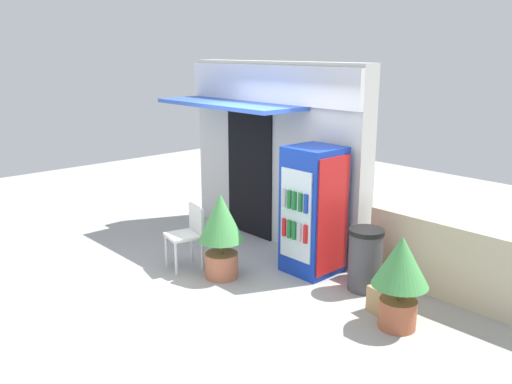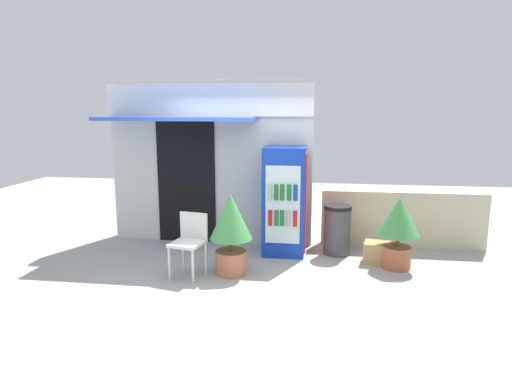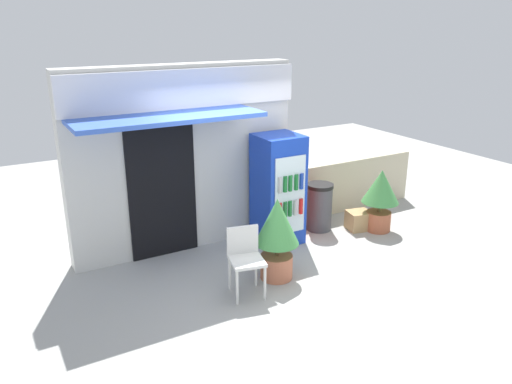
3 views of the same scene
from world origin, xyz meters
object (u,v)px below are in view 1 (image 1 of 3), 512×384
cardboard_box (388,301)px  potted_plant_near_shop (221,228)px  potted_plant_curbside (400,272)px  trash_bin (365,259)px  plastic_chair (189,232)px  drink_cooler (313,211)px

cardboard_box → potted_plant_near_shop: bearing=-160.3°
potted_plant_curbside → potted_plant_near_shop: bearing=-166.8°
potted_plant_near_shop → trash_bin: 1.88m
potted_plant_near_shop → plastic_chair: bearing=-167.1°
drink_cooler → cardboard_box: 1.61m
drink_cooler → potted_plant_curbside: bearing=-16.1°
plastic_chair → potted_plant_curbside: potted_plant_curbside is taller
drink_cooler → trash_bin: drink_cooler is taller
trash_bin → cardboard_box: trash_bin is taller
drink_cooler → potted_plant_near_shop: size_ratio=1.50×
plastic_chair → cardboard_box: bearing=18.3°
plastic_chair → cardboard_box: size_ratio=2.31×
trash_bin → cardboard_box: bearing=-29.7°
plastic_chair → trash_bin: plastic_chair is taller
potted_plant_near_shop → potted_plant_curbside: potted_plant_near_shop is taller
trash_bin → cardboard_box: 0.71m
plastic_chair → potted_plant_curbside: (2.89, 0.68, 0.12)m
plastic_chair → trash_bin: size_ratio=1.09×
potted_plant_near_shop → potted_plant_curbside: bearing=13.2°
drink_cooler → cardboard_box: size_ratio=4.55×
potted_plant_curbside → cardboard_box: bearing=142.1°
plastic_chair → potted_plant_curbside: 2.98m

